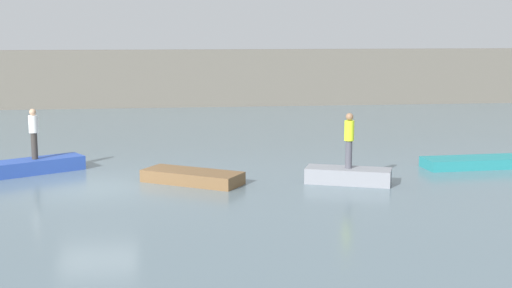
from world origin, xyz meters
name	(u,v)px	position (x,y,z in m)	size (l,w,h in m)	color
ground_plane	(96,188)	(0.00, 0.00, 0.00)	(120.00, 120.00, 0.00)	slate
embankment_wall	(132,79)	(0.00, 23.41, 1.84)	(80.00, 1.20, 3.69)	#666056
rowboat_blue	(35,166)	(-2.36, 2.75, 0.25)	(3.33, 1.02, 0.50)	#2B4CAD
rowboat_brown	(192,177)	(3.10, 0.41, 0.20)	(3.32, 1.24, 0.41)	brown
rowboat_grey	(348,176)	(8.20, -0.29, 0.26)	(2.78, 0.95, 0.51)	gray
rowboat_teal	(473,163)	(13.42, 1.74, 0.19)	(3.68, 1.25, 0.37)	teal
person_hiviz_shirt	(349,137)	(8.20, -0.29, 1.54)	(0.32, 0.32, 1.83)	#4C4C56
person_white_shirt	(34,131)	(-2.36, 2.75, 1.50)	(0.32, 0.32, 1.79)	#38332D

